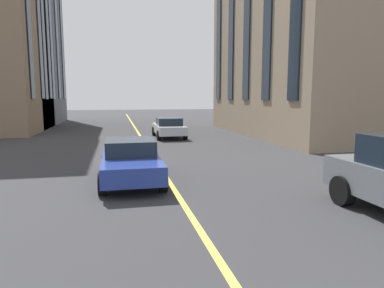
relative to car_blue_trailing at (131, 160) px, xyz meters
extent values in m
cube|color=#D8C64C|center=(7.08, -1.21, -0.70)|extent=(80.00, 0.16, 0.01)
cylinder|color=black|center=(-3.75, -5.18, -0.32)|extent=(0.76, 0.27, 0.76)
cube|color=navy|center=(-0.05, 0.00, -0.11)|extent=(4.40, 1.80, 0.55)
cube|color=#19232D|center=(0.17, 0.00, 0.42)|extent=(1.85, 1.58, 0.50)
cylinder|color=black|center=(-1.50, -0.86, -0.38)|extent=(0.64, 0.22, 0.64)
cylinder|color=black|center=(-1.50, 0.86, -0.38)|extent=(0.64, 0.22, 0.64)
cylinder|color=black|center=(1.40, -0.86, -0.38)|extent=(0.64, 0.22, 0.64)
cylinder|color=black|center=(1.40, 0.86, -0.38)|extent=(0.64, 0.22, 0.64)
cube|color=#B7BABF|center=(12.05, -3.06, -0.11)|extent=(4.40, 1.80, 0.55)
cube|color=#19232D|center=(11.83, -3.06, 0.42)|extent=(1.85, 1.58, 0.50)
cylinder|color=black|center=(13.50, -2.20, -0.38)|extent=(0.64, 0.22, 0.64)
cylinder|color=black|center=(13.50, -3.93, -0.38)|extent=(0.64, 0.22, 0.64)
cylinder|color=black|center=(10.60, -2.20, -0.38)|extent=(0.64, 0.22, 0.64)
cylinder|color=black|center=(10.60, -3.93, -0.38)|extent=(0.64, 0.22, 0.64)
cube|color=#19232D|center=(20.70, 6.24, 8.90)|extent=(1.10, 0.10, 14.03)
cube|color=#19232D|center=(24.29, 6.24, 8.90)|extent=(1.10, 0.10, 14.03)
cube|color=#19232D|center=(27.87, 6.24, 8.90)|extent=(1.10, 0.10, 14.03)
cube|color=#19232D|center=(31.46, 6.24, 8.90)|extent=(1.10, 0.10, 14.03)
cube|color=gray|center=(12.20, -15.59, 8.49)|extent=(17.00, 13.75, 18.39)
cube|color=#19232D|center=(15.60, -8.66, 8.86)|extent=(1.10, 0.10, 13.98)
cube|color=#19232D|center=(19.00, -8.66, 8.86)|extent=(1.10, 0.10, 13.98)
cube|color=#19232D|center=(19.16, 6.24, 9.16)|extent=(1.10, 0.10, 14.41)
cube|color=#19232D|center=(22.69, 6.24, 9.16)|extent=(1.10, 0.10, 14.41)
camera|label=1|loc=(-11.29, 0.42, 2.05)|focal=32.25mm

